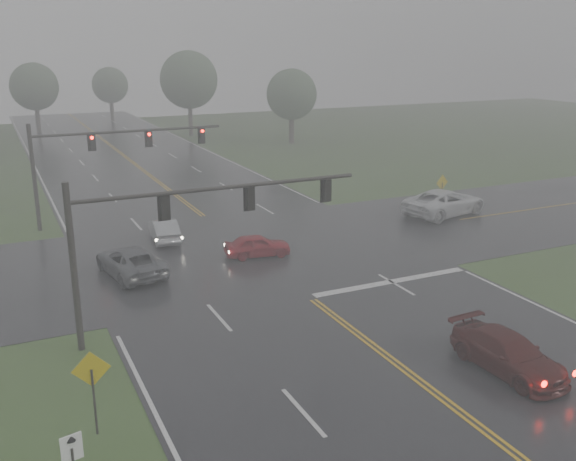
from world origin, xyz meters
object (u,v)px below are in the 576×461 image
sedan_maroon (506,371)px  car_grey (132,275)px  signal_gantry_far (95,152)px  sedan_red (258,256)px  pickup_white (444,215)px  sedan_silver (165,241)px  signal_gantry_near (169,223)px

sedan_maroon → car_grey: 18.47m
sedan_maroon → signal_gantry_far: 28.01m
sedan_red → sedan_maroon: bearing=-159.0°
pickup_white → signal_gantry_far: 23.17m
sedan_maroon → car_grey: (-10.01, 15.52, 0.00)m
car_grey → pickup_white: 21.80m
signal_gantry_far → pickup_white: bearing=-19.7°
pickup_white → signal_gantry_far: size_ratio=0.52×
sedan_silver → sedan_maroon: bearing=114.6°
sedan_silver → signal_gantry_near: (-2.80, -12.28, 4.58)m
sedan_maroon → signal_gantry_near: (-9.82, 8.20, 4.58)m
sedan_silver → signal_gantry_far: size_ratio=0.33×
pickup_white → signal_gantry_near: size_ratio=0.52×
pickup_white → signal_gantry_far: bearing=58.0°
sedan_maroon → sedan_silver: 21.65m
sedan_red → pickup_white: pickup_white is taller
pickup_white → signal_gantry_near: 24.09m
sedan_maroon → car_grey: size_ratio=0.92×
pickup_white → car_grey: bearing=84.7°
car_grey → sedan_red: bearing=170.4°
sedan_maroon → pickup_white: (11.62, 18.19, 0.00)m
sedan_silver → car_grey: size_ratio=0.79×
signal_gantry_far → sedan_red: bearing=-57.6°
sedan_red → car_grey: size_ratio=0.71×
sedan_silver → car_grey: 5.79m
sedan_maroon → pickup_white: bearing=54.7°
sedan_silver → pickup_white: 18.78m
sedan_silver → signal_gantry_far: signal_gantry_far is taller
signal_gantry_near → signal_gantry_far: signal_gantry_far is taller
signal_gantry_near → signal_gantry_far: (0.07, 17.65, 0.06)m
sedan_red → pickup_white: size_ratio=0.58×
signal_gantry_near → signal_gantry_far: size_ratio=0.99×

